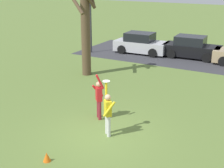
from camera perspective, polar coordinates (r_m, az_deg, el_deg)
name	(u,v)px	position (r m, az deg, el deg)	size (l,w,h in m)	color
ground_plane	(103,135)	(12.12, -1.64, -9.31)	(120.00, 120.00, 0.00)	olive
person_catcher	(108,111)	(11.72, -0.77, -4.98)	(0.55, 0.56, 2.08)	silver
person_defender	(99,97)	(13.09, -2.40, -2.35)	(0.65, 0.66, 2.05)	maroon
frisbee_disc	(106,81)	(11.52, -1.06, 0.51)	(0.27, 0.27, 0.02)	white
parked_car_silver	(141,44)	(24.73, 5.28, 7.29)	(4.16, 2.15, 1.59)	#BCBCC1
parked_car_black	(191,48)	(23.94, 14.23, 6.39)	(4.16, 2.15, 1.59)	black
parking_strip	(189,58)	(23.96, 13.74, 4.66)	(16.75, 6.40, 0.01)	#38383D
bare_tree_tall	(85,25)	(18.66, -4.92, 10.60)	(1.81, 1.78, 6.28)	brown
lamppost_by_lot	(91,19)	(24.57, -3.89, 11.65)	(0.28, 0.28, 4.26)	#2D2D33
field_cone_orange	(47,157)	(10.73, -11.77, -12.84)	(0.26, 0.26, 0.32)	orange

